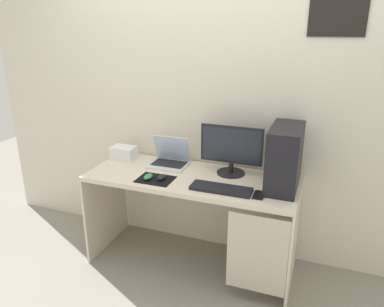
% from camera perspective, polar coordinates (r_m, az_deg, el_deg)
% --- Properties ---
extents(ground_plane, '(8.00, 8.00, 0.00)m').
position_cam_1_polar(ground_plane, '(3.14, 0.00, -16.20)').
color(ground_plane, gray).
extents(wall_back, '(4.00, 0.05, 2.60)m').
position_cam_1_polar(wall_back, '(2.92, 2.44, 9.04)').
color(wall_back, beige).
rests_on(wall_back, ground_plane).
extents(desk, '(1.57, 0.61, 0.75)m').
position_cam_1_polar(desk, '(2.81, 0.31, -6.37)').
color(desk, beige).
rests_on(desk, ground_plane).
extents(pc_tower, '(0.21, 0.44, 0.43)m').
position_cam_1_polar(pc_tower, '(2.59, 14.05, -0.61)').
color(pc_tower, black).
rests_on(pc_tower, desk).
extents(monitor, '(0.47, 0.21, 0.37)m').
position_cam_1_polar(monitor, '(2.76, 6.06, 0.50)').
color(monitor, black).
rests_on(monitor, desk).
extents(laptop, '(0.30, 0.24, 0.23)m').
position_cam_1_polar(laptop, '(2.98, -3.47, -0.87)').
color(laptop, silver).
rests_on(laptop, desk).
extents(projector, '(0.20, 0.14, 0.11)m').
position_cam_1_polar(projector, '(3.15, -10.43, 0.11)').
color(projector, white).
rests_on(projector, desk).
extents(keyboard, '(0.42, 0.14, 0.02)m').
position_cam_1_polar(keyboard, '(2.55, 4.48, -5.42)').
color(keyboard, black).
rests_on(keyboard, desk).
extents(mousepad, '(0.26, 0.20, 0.00)m').
position_cam_1_polar(mousepad, '(2.72, -5.64, -3.96)').
color(mousepad, black).
rests_on(mousepad, desk).
extents(mouse_left, '(0.06, 0.10, 0.03)m').
position_cam_1_polar(mouse_left, '(2.71, -4.70, -3.64)').
color(mouse_left, black).
rests_on(mouse_left, mousepad).
extents(mouse_right, '(0.06, 0.10, 0.03)m').
position_cam_1_polar(mouse_right, '(2.72, -6.74, -3.55)').
color(mouse_right, '#338C4C').
rests_on(mouse_right, mousepad).
extents(cell_phone, '(0.07, 0.13, 0.01)m').
position_cam_1_polar(cell_phone, '(2.51, 10.23, -6.29)').
color(cell_phone, black).
rests_on(cell_phone, desk).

